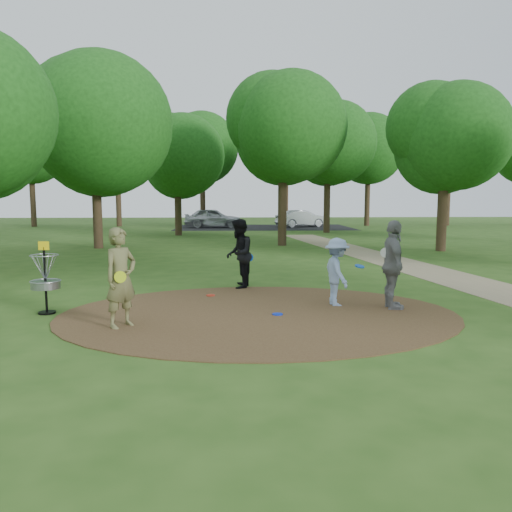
{
  "coord_description": "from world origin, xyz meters",
  "views": [
    {
      "loc": [
        -0.55,
        -10.29,
        2.47
      ],
      "look_at": [
        0.0,
        1.2,
        1.1
      ],
      "focal_mm": 35.0,
      "sensor_mm": 36.0,
      "label": 1
    }
  ],
  "objects": [
    {
      "name": "ground",
      "position": [
        0.0,
        0.0,
        0.0
      ],
      "size": [
        100.0,
        100.0,
        0.0
      ],
      "primitive_type": "plane",
      "color": "#2D5119",
      "rests_on": "ground"
    },
    {
      "name": "dirt_clearing",
      "position": [
        0.0,
        0.0,
        0.01
      ],
      "size": [
        8.4,
        8.4,
        0.02
      ],
      "primitive_type": "cylinder",
      "color": "#47301C",
      "rests_on": "ground"
    },
    {
      "name": "footpath",
      "position": [
        6.5,
        2.0,
        0.01
      ],
      "size": [
        7.55,
        39.89,
        0.01
      ],
      "primitive_type": "cube",
      "rotation": [
        0.0,
        0.0,
        0.14
      ],
      "color": "#8C7A5B",
      "rests_on": "ground"
    },
    {
      "name": "parking_lot",
      "position": [
        2.0,
        30.0,
        0.0
      ],
      "size": [
        14.0,
        8.0,
        0.01
      ],
      "primitive_type": "cube",
      "color": "black",
      "rests_on": "ground"
    },
    {
      "name": "player_observer_with_disc",
      "position": [
        -2.65,
        -0.92,
        0.95
      ],
      "size": [
        0.79,
        0.83,
        1.9
      ],
      "color": "brown",
      "rests_on": "ground"
    },
    {
      "name": "player_throwing_with_disc",
      "position": [
        1.82,
        0.77,
        0.77
      ],
      "size": [
        1.03,
        1.07,
        1.55
      ],
      "color": "#90A9D7",
      "rests_on": "ground"
    },
    {
      "name": "player_walking_with_disc",
      "position": [
        -0.37,
        3.1,
        0.94
      ],
      "size": [
        0.82,
        0.99,
        1.88
      ],
      "color": "black",
      "rests_on": "ground"
    },
    {
      "name": "player_waiting_with_disc",
      "position": [
        2.97,
        0.37,
        0.98
      ],
      "size": [
        0.56,
        1.18,
        1.97
      ],
      "color": "gray",
      "rests_on": "ground"
    },
    {
      "name": "disc_ground_blue",
      "position": [
        0.39,
        -0.12,
        0.03
      ],
      "size": [
        0.22,
        0.22,
        0.02
      ],
      "primitive_type": "cylinder",
      "color": "#0C28D3",
      "rests_on": "dirt_clearing"
    },
    {
      "name": "disc_ground_red",
      "position": [
        -1.1,
        1.97,
        0.03
      ],
      "size": [
        0.22,
        0.22,
        0.02
      ],
      "primitive_type": "cylinder",
      "color": "red",
      "rests_on": "dirt_clearing"
    },
    {
      "name": "car_left",
      "position": [
        -2.1,
        29.95,
        0.78
      ],
      "size": [
        4.65,
        2.03,
        1.56
      ],
      "primitive_type": "imported",
      "rotation": [
        0.0,
        0.0,
        1.61
      ],
      "color": "#ABAEB3",
      "rests_on": "ground"
    },
    {
      "name": "car_right",
      "position": [
        5.13,
        30.3,
        0.69
      ],
      "size": [
        4.43,
        2.91,
        1.38
      ],
      "primitive_type": "imported",
      "rotation": [
        0.0,
        0.0,
        1.95
      ],
      "color": "#A0A4A7",
      "rests_on": "ground"
    },
    {
      "name": "disc_golf_basket",
      "position": [
        -4.5,
        0.3,
        0.87
      ],
      "size": [
        0.63,
        0.63,
        1.54
      ],
      "color": "black",
      "rests_on": "ground"
    },
    {
      "name": "tree_ring",
      "position": [
        1.74,
        8.21,
        5.23
      ],
      "size": [
        37.45,
        45.59,
        8.94
      ],
      "color": "#332316",
      "rests_on": "ground"
    }
  ]
}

